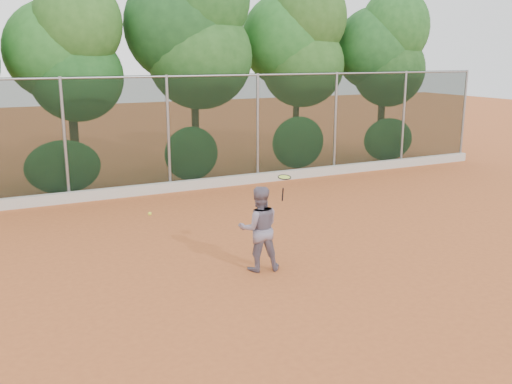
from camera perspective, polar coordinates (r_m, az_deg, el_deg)
name	(u,v)px	position (r m, az deg, el deg)	size (l,w,h in m)	color
ground	(278,263)	(11.55, 2.20, -7.09)	(80.00, 80.00, 0.00)	#B85B2B
concrete_curb	(172,187)	(17.56, -8.39, 0.52)	(24.00, 0.20, 0.30)	beige
tennis_player	(259,229)	(10.94, 0.31, -3.67)	(0.81, 0.63, 1.66)	slate
chainlink_fence	(168,130)	(17.43, -8.76, 6.12)	(24.09, 0.09, 3.50)	black
foliage_backdrop	(130,44)	(19.05, -12.52, 14.25)	(23.70, 3.63, 7.55)	#402618
tennis_racket	(284,179)	(10.78, 2.84, 1.29)	(0.29, 0.29, 0.51)	black
tennis_ball_in_flight	(150,214)	(10.13, -10.57, -2.15)	(0.07, 0.07, 0.07)	gold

